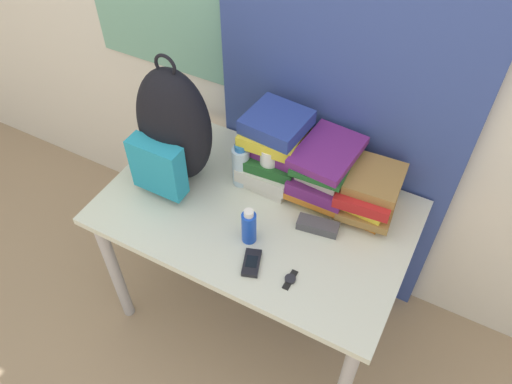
# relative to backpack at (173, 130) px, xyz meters

# --- Properties ---
(ground_plane) EXTENTS (12.00, 12.00, 0.00)m
(ground_plane) POSITION_rel_backpack_xyz_m (0.36, -0.38, -0.95)
(ground_plane) COLOR #9E8466
(wall_back) EXTENTS (6.00, 0.06, 2.50)m
(wall_back) POSITION_rel_backpack_xyz_m (0.35, 0.43, 0.30)
(wall_back) COLOR silver
(wall_back) RESTS_ON ground_plane
(curtain_blue) EXTENTS (0.99, 0.04, 2.50)m
(curtain_blue) POSITION_rel_backpack_xyz_m (0.50, 0.37, 0.30)
(curtain_blue) COLOR #384C93
(curtain_blue) RESTS_ON ground_plane
(desk) EXTENTS (1.16, 0.72, 0.72)m
(desk) POSITION_rel_backpack_xyz_m (0.36, -0.02, -0.33)
(desk) COLOR beige
(desk) RESTS_ON ground_plane
(backpack) EXTENTS (0.30, 0.27, 0.55)m
(backpack) POSITION_rel_backpack_xyz_m (0.00, 0.00, 0.00)
(backpack) COLOR black
(backpack) RESTS_ON desk
(book_stack_left) EXTENTS (0.24, 0.28, 0.29)m
(book_stack_left) POSITION_rel_backpack_xyz_m (0.33, 0.19, -0.10)
(book_stack_left) COLOR silver
(book_stack_left) RESTS_ON desk
(book_stack_center) EXTENTS (0.22, 0.29, 0.23)m
(book_stack_center) POSITION_rel_backpack_xyz_m (0.54, 0.19, -0.12)
(book_stack_center) COLOR yellow
(book_stack_center) RESTS_ON desk
(book_stack_right) EXTENTS (0.23, 0.29, 0.17)m
(book_stack_right) POSITION_rel_backpack_xyz_m (0.72, 0.19, -0.15)
(book_stack_right) COLOR orange
(book_stack_right) RESTS_ON desk
(water_bottle) EXTENTS (0.07, 0.07, 0.19)m
(water_bottle) POSITION_rel_backpack_xyz_m (0.23, 0.09, -0.14)
(water_bottle) COLOR silver
(water_bottle) RESTS_ON desk
(sports_bottle) EXTENTS (0.07, 0.07, 0.22)m
(sports_bottle) POSITION_rel_backpack_xyz_m (0.34, 0.11, -0.13)
(sports_bottle) COLOR white
(sports_bottle) RESTS_ON desk
(sunscreen_bottle) EXTENTS (0.05, 0.05, 0.15)m
(sunscreen_bottle) POSITION_rel_backpack_xyz_m (0.40, -0.15, -0.16)
(sunscreen_bottle) COLOR blue
(sunscreen_bottle) RESTS_ON desk
(cell_phone) EXTENTS (0.09, 0.12, 0.02)m
(cell_phone) POSITION_rel_backpack_xyz_m (0.46, -0.24, -0.23)
(cell_phone) COLOR black
(cell_phone) RESTS_ON desk
(sunglasses_case) EXTENTS (0.16, 0.08, 0.04)m
(sunglasses_case) POSITION_rel_backpack_xyz_m (0.60, 0.01, -0.22)
(sunglasses_case) COLOR #47474C
(sunglasses_case) RESTS_ON desk
(wristwatch) EXTENTS (0.04, 0.08, 0.01)m
(wristwatch) POSITION_rel_backpack_xyz_m (0.60, -0.24, -0.23)
(wristwatch) COLOR black
(wristwatch) RESTS_ON desk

